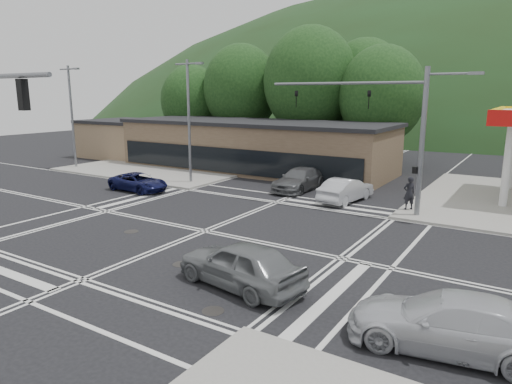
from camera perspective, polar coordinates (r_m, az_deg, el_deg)
The scene contains 20 objects.
ground at distance 22.67m, azimuth -6.41°, elevation -4.88°, with size 120.00×120.00×0.00m, color black.
sidewalk_nw at distance 43.33m, azimuth -9.58°, elevation 3.35°, with size 16.00×16.00×0.15m, color gray.
commercial_row at distance 40.44m, azimuth -0.31°, elevation 5.65°, with size 24.00×8.00×4.00m, color brown.
commercial_nw at distance 50.85m, azimuth -15.78°, elevation 6.32°, with size 8.00×7.00×3.60m, color #846B4F.
hill_north at distance 107.93m, azimuth 25.18°, elevation 7.57°, with size 252.00×126.00×140.00m, color #203819.
tree_n_a at distance 49.33m, azimuth -1.85°, elevation 12.81°, with size 8.00×8.00×11.75m.
tree_n_b at distance 45.34m, azimuth 6.79°, elevation 13.61°, with size 9.00×9.00×12.98m.
tree_n_c at distance 42.77m, azimuth 15.41°, elevation 11.61°, with size 7.60×7.60×10.87m.
tree_n_d at distance 52.16m, azimuth -8.05°, elevation 11.24°, with size 6.80×6.80×9.76m.
tree_n_e at distance 47.51m, azimuth 13.38°, elevation 12.52°, with size 8.40×8.40×11.98m.
streetlight_nw at distance 34.03m, azimuth -8.32°, elevation 9.43°, with size 2.50×0.25×9.00m.
streetlight_w at distance 44.00m, azimuth -22.01°, elevation 9.29°, with size 2.50×0.25×9.00m.
signal_mast_ne at distance 25.98m, azimuth 17.48°, elevation 8.22°, with size 11.65×0.30×8.00m.
car_blue_west at distance 32.62m, azimuth -14.50°, elevation 1.21°, with size 2.06×4.47×1.24m, color #0D103C.
car_grey_center at distance 16.05m, azimuth -1.93°, elevation -8.99°, with size 1.97×4.89×1.67m, color slate.
car_silver_east at distance 13.42m, azimuth 23.13°, elevation -14.79°, with size 2.16×5.31×1.54m, color silver.
car_queue_a at distance 29.00m, azimuth 11.18°, elevation 0.27°, with size 1.58×4.53×1.49m, color silver.
car_queue_b at distance 34.82m, azimuth 12.58°, elevation 2.27°, with size 1.87×4.64×1.58m, color silver.
car_northbound at distance 31.97m, azimuth 5.45°, elevation 1.58°, with size 2.13×5.25×1.52m, color #525557.
pedestrian at distance 27.30m, azimuth 18.60°, elevation -0.12°, with size 0.70×0.46×1.91m, color black.
Camera 1 is at (13.63, -16.86, 6.65)m, focal length 32.00 mm.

